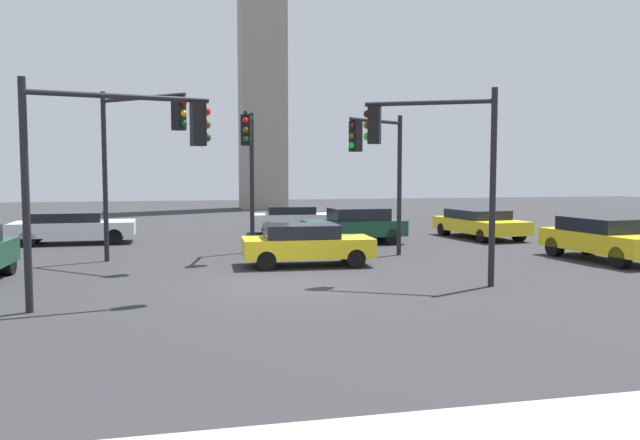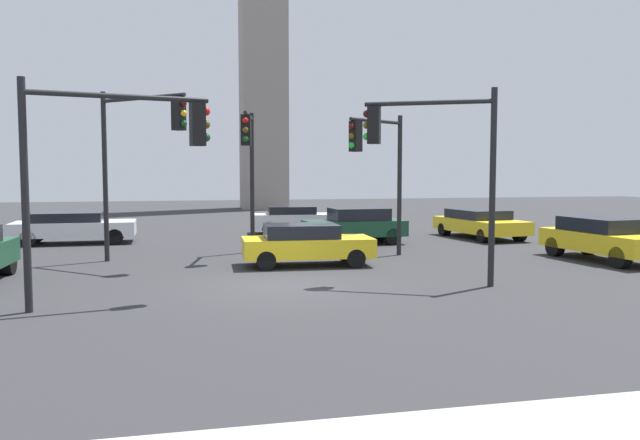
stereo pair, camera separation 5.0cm
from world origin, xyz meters
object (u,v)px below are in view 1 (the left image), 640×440
Objects in this scene: car_2 at (306,244)px; car_4 at (602,238)px; car_5 at (355,225)px; car_6 at (479,223)px; traffic_light_2 at (249,153)px; traffic_light_3 at (378,157)px; traffic_light_1 at (432,148)px; car_1 at (295,219)px; traffic_light_4 at (139,141)px; car_0 at (73,226)px; traffic_light_0 at (118,147)px.

car_2 is 9.92m from car_4.
car_5 is 0.85× the size of car_6.
traffic_light_2 is 4.44m from traffic_light_3.
traffic_light_1 is 1.03× the size of car_6.
car_1 is at bearing -58.32° from traffic_light_1.
traffic_light_2 is 1.03× the size of traffic_light_3.
traffic_light_4 is at bearing -34.19° from traffic_light_3.
traffic_light_3 is (4.20, -1.43, -0.13)m from traffic_light_2.
car_4 reaches higher than car_6.
car_4 is (17.97, -9.27, 0.05)m from car_0.
traffic_light_3 is 5.09m from car_5.
traffic_light_0 is 13.50m from car_5.
car_4 is (7.13, -2.21, -2.70)m from traffic_light_3.
traffic_light_0 is at bearing -58.70° from car_6.
traffic_light_2 is at bearing 62.17° from traffic_light_4.
traffic_light_0 is 0.97× the size of traffic_light_1.
traffic_light_2 is at bearing 28.69° from car_5.
traffic_light_2 is 9.17m from car_0.
car_5 is (0.62, 9.30, -2.80)m from traffic_light_1.
car_1 is at bearing -124.17° from car_6.
car_4 is (7.30, 2.79, -2.82)m from traffic_light_1.
traffic_light_0 reaches higher than car_5.
traffic_light_0 is 9.90m from traffic_light_3.
car_2 reaches higher than car_6.
traffic_light_1 is 5.00m from traffic_light_3.
traffic_light_0 is 7.82m from traffic_light_1.
car_5 is (3.18, 5.40, 0.08)m from car_2.
traffic_light_4 is at bearing -121.17° from car_1.
traffic_light_2 is at bearing -30.03° from traffic_light_1.
traffic_light_2 is (3.73, 7.35, 0.09)m from traffic_light_0.
car_2 is 6.27m from car_5.
traffic_light_0 is 18.53m from car_6.
traffic_light_0 is 8.25m from traffic_light_2.
car_1 is at bearing 84.03° from car_2.
car_0 is 9.98m from car_1.
car_5 is (8.39, 10.22, -2.73)m from traffic_light_0.
car_1 is 14.17m from car_4.
car_5 is at bearing -67.37° from car_1.
traffic_light_4 reaches higher than traffic_light_0.
car_1 is 8.62m from car_6.
car_5 is (4.66, 2.87, -2.82)m from traffic_light_2.
traffic_light_2 is 1.05× the size of car_0.
traffic_light_1 is at bearing 9.27° from traffic_light_4.
car_2 is (-1.61, -10.41, -0.01)m from car_1.
car_1 is at bearing 170.14° from traffic_light_2.
car_0 is (-6.64, 5.63, -2.89)m from traffic_light_2.
traffic_light_2 is at bearing -41.13° from car_0.
traffic_light_1 is at bearing -39.51° from car_6.
car_6 is (14.32, 5.08, -3.25)m from traffic_light_4.
car_1 is (9.72, 2.25, -0.01)m from car_0.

